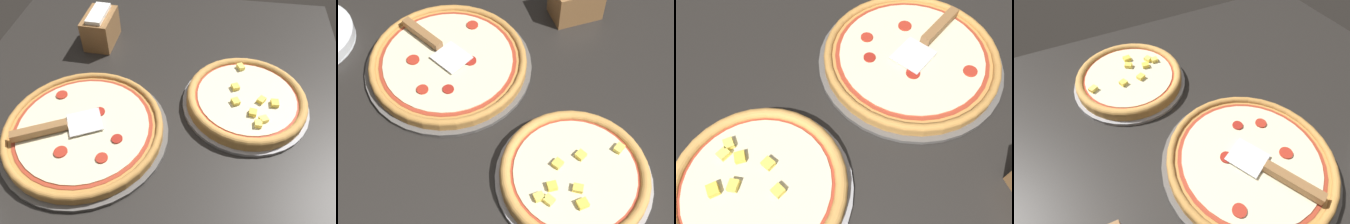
# 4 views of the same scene
# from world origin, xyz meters

# --- Properties ---
(ground_plane) EXTENTS (1.43, 1.13, 0.04)m
(ground_plane) POSITION_xyz_m (0.00, 0.00, -0.02)
(ground_plane) COLOR black
(pizza_pan_front) EXTENTS (0.43, 0.43, 0.01)m
(pizza_pan_front) POSITION_xyz_m (0.01, -0.15, 0.01)
(pizza_pan_front) COLOR #565451
(pizza_pan_front) RESTS_ON ground_plane
(pizza_front) EXTENTS (0.40, 0.40, 0.03)m
(pizza_front) POSITION_xyz_m (0.01, -0.15, 0.02)
(pizza_front) COLOR #B77F3D
(pizza_front) RESTS_ON pizza_pan_front
(pizza_pan_back) EXTENTS (0.35, 0.35, 0.01)m
(pizza_pan_back) POSITION_xyz_m (-0.15, 0.25, 0.01)
(pizza_pan_back) COLOR #939399
(pizza_pan_back) RESTS_ON ground_plane
(pizza_back) EXTENTS (0.32, 0.32, 0.04)m
(pizza_back) POSITION_xyz_m (-0.15, 0.25, 0.03)
(pizza_back) COLOR #C68E47
(pizza_back) RESTS_ON pizza_pan_back
(serving_spatula) EXTENTS (0.14, 0.22, 0.02)m
(serving_spatula) POSITION_xyz_m (0.04, -0.23, 0.05)
(serving_spatula) COLOR silver
(serving_spatula) RESTS_ON pizza_front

